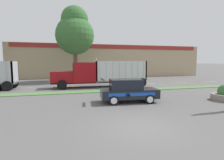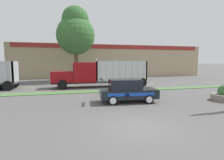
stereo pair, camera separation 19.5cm
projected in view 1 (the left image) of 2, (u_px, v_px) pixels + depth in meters
ground_plane at (140, 127)px, 8.27m from camera, size 600.00×600.00×0.00m
grass_verge at (100, 91)px, 18.36m from camera, size 120.00×1.46×0.06m
centre_line_3 at (23, 88)px, 20.83m from camera, size 2.40×0.14×0.01m
centre_line_4 at (70, 86)px, 22.17m from camera, size 2.40×0.14×0.01m
centre_line_5 at (111, 85)px, 23.52m from camera, size 2.40×0.14×0.01m
centre_line_6 at (147, 84)px, 24.86m from camera, size 2.40×0.14×0.01m
centre_line_7 at (180, 83)px, 26.21m from camera, size 2.40×0.14×0.01m
centre_line_8 at (210, 82)px, 27.55m from camera, size 2.40×0.14×0.01m
dump_truck_mid at (93, 75)px, 21.44m from camera, size 11.64×2.63×3.58m
rally_car at (128, 90)px, 13.48m from camera, size 4.50×2.21×1.81m
store_building_backdrop at (107, 61)px, 40.79m from camera, size 39.42×12.10×6.58m
tree_behind_left at (75, 32)px, 27.69m from camera, size 6.08×6.08×11.88m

